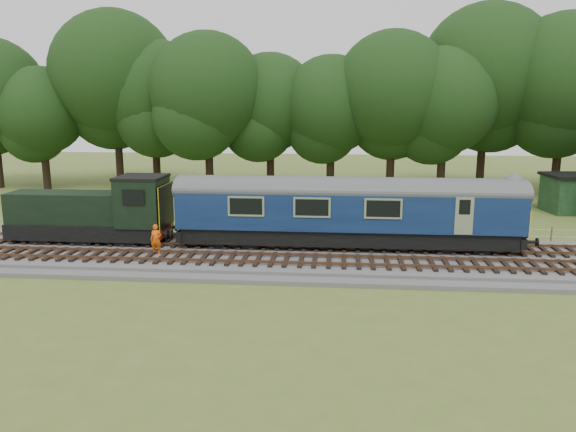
# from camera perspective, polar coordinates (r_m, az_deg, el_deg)

# --- Properties ---
(ground) EXTENTS (120.00, 120.00, 0.00)m
(ground) POSITION_cam_1_polar(r_m,az_deg,el_deg) (29.27, 1.53, -4.42)
(ground) COLOR #566926
(ground) RESTS_ON ground
(ballast) EXTENTS (70.00, 7.00, 0.35)m
(ballast) POSITION_cam_1_polar(r_m,az_deg,el_deg) (29.23, 1.54, -4.09)
(ballast) COLOR #4C4C4F
(ballast) RESTS_ON ground
(track_north) EXTENTS (67.20, 2.40, 0.21)m
(track_north) POSITION_cam_1_polar(r_m,az_deg,el_deg) (30.51, 1.71, -2.95)
(track_north) COLOR black
(track_north) RESTS_ON ballast
(track_south) EXTENTS (67.20, 2.40, 0.21)m
(track_south) POSITION_cam_1_polar(r_m,az_deg,el_deg) (27.63, 1.32, -4.50)
(track_south) COLOR black
(track_south) RESTS_ON ballast
(fence) EXTENTS (64.00, 0.12, 1.00)m
(fence) POSITION_cam_1_polar(r_m,az_deg,el_deg) (33.62, 2.05, -2.32)
(fence) COLOR #6B6054
(fence) RESTS_ON ground
(tree_line) EXTENTS (70.00, 8.00, 18.00)m
(tree_line) POSITION_cam_1_polar(r_m,az_deg,el_deg) (50.76, 3.19, 2.40)
(tree_line) COLOR black
(tree_line) RESTS_ON ground
(dmu_railcar) EXTENTS (18.05, 2.86, 3.88)m
(dmu_railcar) POSITION_cam_1_polar(r_m,az_deg,el_deg) (29.99, 6.03, 1.02)
(dmu_railcar) COLOR black
(dmu_railcar) RESTS_ON ground
(shunter_loco) EXTENTS (8.91, 2.60, 3.38)m
(shunter_loco) POSITION_cam_1_polar(r_m,az_deg,el_deg) (33.00, -18.95, 0.30)
(shunter_loco) COLOR black
(shunter_loco) RESTS_ON ground
(worker) EXTENTS (0.59, 0.41, 1.56)m
(worker) POSITION_cam_1_polar(r_m,az_deg,el_deg) (29.52, -13.26, -2.33)
(worker) COLOR #FF630D
(worker) RESTS_ON ballast
(shed) EXTENTS (3.85, 3.85, 2.84)m
(shed) POSITION_cam_1_polar(r_m,az_deg,el_deg) (46.35, 26.70, 2.11)
(shed) COLOR #163118
(shed) RESTS_ON ground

